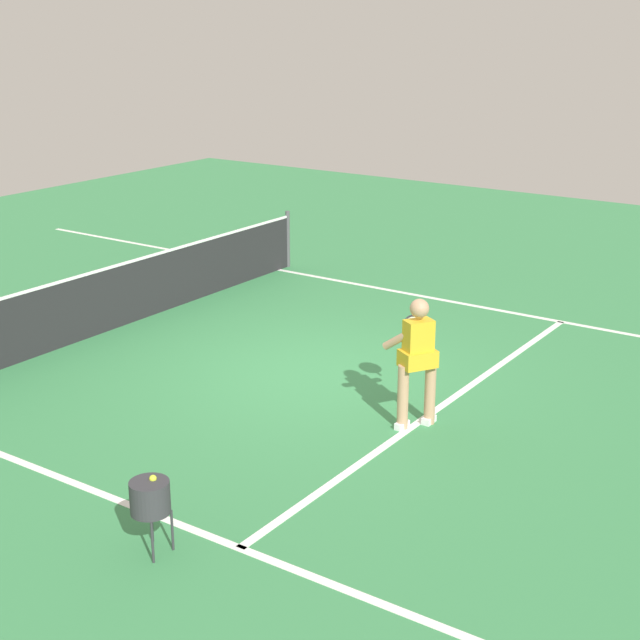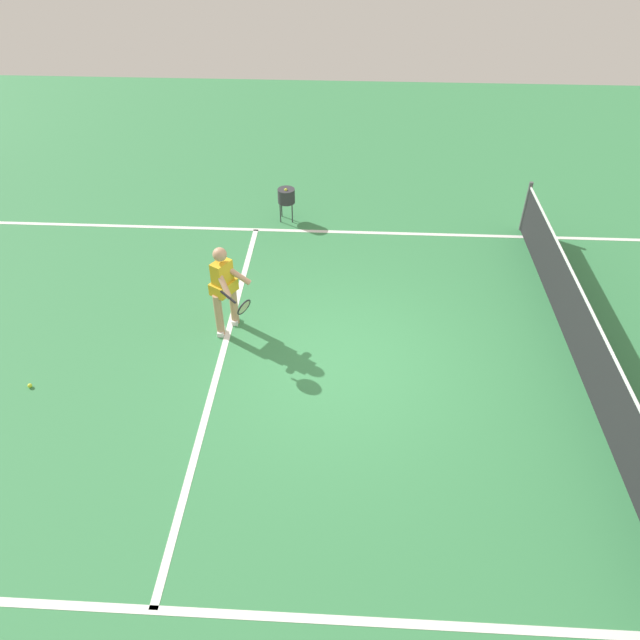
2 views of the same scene
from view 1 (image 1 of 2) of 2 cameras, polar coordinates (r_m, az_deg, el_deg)
The scene contains 7 objects.
ground_plane at distance 12.69m, azimuth -0.12°, elevation -3.24°, with size 28.11×28.11×0.00m, color #38844C.
service_line_marking at distance 11.81m, azimuth 7.44°, elevation -5.08°, with size 7.94×0.10×0.01m, color white.
sideline_left_marking at distance 9.98m, azimuth -13.39°, elevation -10.00°, with size 0.10×19.62×0.01m, color white.
sideline_right_marking at distance 15.94m, azimuth 8.01°, elevation 1.10°, with size 0.10×19.62×0.01m, color white.
court_net at distance 14.79m, azimuth -11.81°, elevation 1.54°, with size 8.62×0.08×1.07m.
tennis_player at distance 10.91m, azimuth 5.87°, elevation -2.22°, with size 1.07×0.78×1.55m.
ball_hopper at distance 8.61m, azimuth -10.20°, elevation -10.48°, with size 0.36×0.36×0.74m.
Camera 1 is at (-9.73, -6.71, 4.62)m, focal length 53.13 mm.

